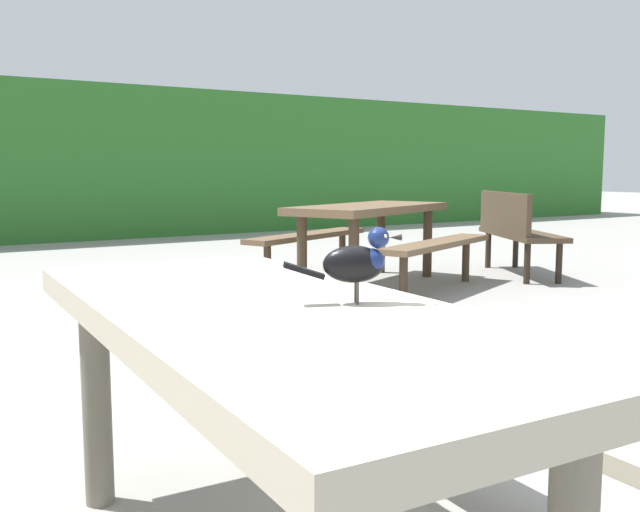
{
  "coord_description": "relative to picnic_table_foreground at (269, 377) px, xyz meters",
  "views": [
    {
      "loc": [
        -0.99,
        -1.34,
        1.06
      ],
      "look_at": [
        -0.02,
        0.18,
        0.84
      ],
      "focal_mm": 39.74,
      "sensor_mm": 36.0,
      "label": 1
    }
  ],
  "objects": [
    {
      "name": "park_bench_side",
      "position": [
        4.68,
        3.45,
        -0.07
      ],
      "size": [
        1.04,
        1.45,
        0.84
      ],
      "color": "#473828",
      "rests_on": "ground"
    },
    {
      "name": "bird_grackle",
      "position": [
        0.18,
        -0.12,
        0.29
      ],
      "size": [
        0.27,
        0.15,
        0.18
      ],
      "color": "black",
      "rests_on": "picnic_table_foreground"
    },
    {
      "name": "picnic_table_mid_left",
      "position": [
        3.13,
        3.81,
        0.0
      ],
      "size": [
        2.23,
        2.22,
        0.74
      ],
      "color": "brown",
      "rests_on": "ground"
    },
    {
      "name": "picnic_table_foreground",
      "position": [
        0.0,
        0.0,
        0.0
      ],
      "size": [
        1.76,
        1.83,
        0.74
      ],
      "color": "#B2A893",
      "rests_on": "ground"
    }
  ]
}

